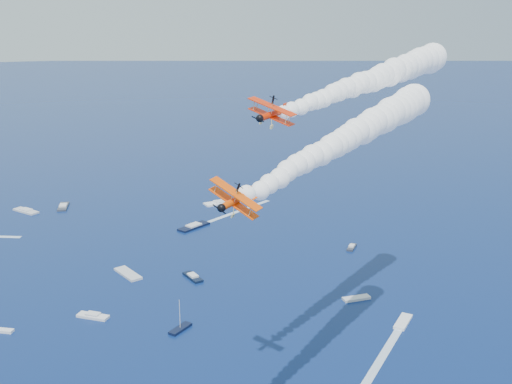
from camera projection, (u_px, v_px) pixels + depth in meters
name	position (u px, v px, depth m)	size (l,w,h in m)	color
biplane_lead	(272.00, 114.00, 101.72)	(7.78, 8.72, 5.26)	red
biplane_trail	(235.00, 200.00, 80.74)	(6.85, 7.69, 4.63)	#FF4D05
smoke_trail_lead	(372.00, 80.00, 127.08)	(58.66, 41.53, 12.09)	white
smoke_trail_trail	(350.00, 137.00, 107.48)	(55.99, 45.23, 12.09)	white
spectator_boats	(132.00, 256.00, 206.97)	(238.42, 173.23, 0.70)	#0E1833
boat_wakes	(173.00, 256.00, 207.64)	(134.97, 145.83, 0.04)	white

